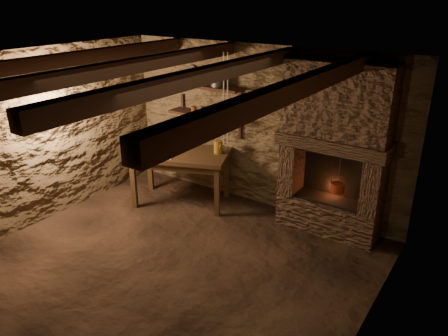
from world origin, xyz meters
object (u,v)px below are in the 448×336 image
Objects in this scene: stoneware_jug at (218,141)px; work_table at (181,176)px; iron_stockpot at (218,80)px; wooden_bowl at (156,145)px; red_pot at (338,187)px.

work_table is at bearing -160.71° from stoneware_jug.
stoneware_jug is 0.88m from iron_stockpot.
stoneware_jug is 1.96× the size of iron_stockpot.
iron_stockpot is (0.83, 0.51, 1.00)m from wooden_bowl.
iron_stockpot reaches higher than stoneware_jug.
red_pot is at bearing 8.00° from wooden_bowl.
stoneware_jug is 0.84× the size of red_pot.
red_pot reaches higher than wooden_bowl.
red_pot is at bearing -3.48° from iron_stockpot.
iron_stockpot reaches higher than work_table.
red_pot reaches higher than work_table.
iron_stockpot is (-0.14, 0.21, 0.85)m from stoneware_jug.
stoneware_jug is 1.03m from wooden_bowl.
stoneware_jug is at bearing 9.46° from work_table.
red_pot is (1.97, -0.12, -1.16)m from iron_stockpot.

